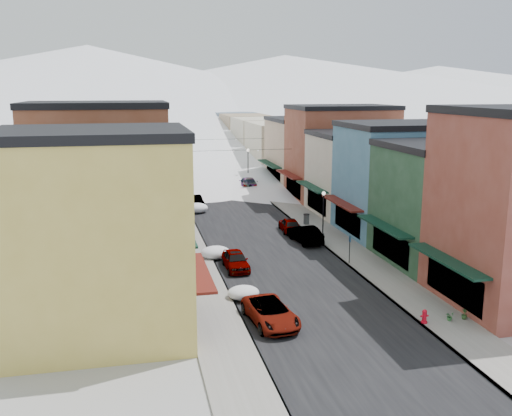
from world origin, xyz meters
name	(u,v)px	position (x,y,z in m)	size (l,w,h in m)	color
ground	(346,341)	(0.00, 0.00, 0.00)	(600.00, 600.00, 0.00)	gray
road	(205,177)	(0.00, 60.00, 0.01)	(10.00, 160.00, 0.01)	black
sidewalk_left	(162,178)	(-6.60, 60.00, 0.07)	(3.20, 160.00, 0.15)	gray
sidewalk_right	(246,175)	(6.60, 60.00, 0.07)	(3.20, 160.00, 0.15)	gray
curb_left	(172,177)	(-5.05, 60.00, 0.07)	(0.10, 160.00, 0.15)	slate
curb_right	(237,175)	(5.05, 60.00, 0.07)	(0.10, 160.00, 0.15)	slate
bldg_l_yellow	(95,234)	(-13.19, 4.00, 5.76)	(11.30, 8.70, 11.50)	gold
bldg_l_cream	(103,218)	(-13.19, 12.50, 4.76)	(11.30, 8.20, 9.50)	beige
bldg_l_brick_near	(100,179)	(-13.69, 20.50, 6.26)	(12.30, 8.20, 12.50)	brown
bldg_l_grayblue	(110,183)	(-13.19, 29.00, 4.51)	(11.30, 9.20, 9.00)	gray
bldg_l_brick_far	(103,162)	(-14.19, 38.00, 5.51)	(13.30, 9.20, 11.00)	maroon
bldg_l_tan	(114,156)	(-13.19, 48.00, 5.01)	(11.30, 11.20, 10.00)	tan
bldg_r_green	(451,203)	(13.19, 12.00, 4.76)	(11.30, 9.20, 9.50)	#20432A
bldg_r_blue	(399,179)	(13.19, 21.00, 5.26)	(11.30, 9.20, 10.50)	teal
bldg_r_cream	(365,173)	(13.69, 30.00, 4.51)	(12.30, 9.20, 9.00)	beige
bldg_r_brick_far	(340,152)	(14.19, 39.00, 5.76)	(13.30, 9.20, 11.50)	brown
bldg_r_tan	(308,152)	(13.19, 49.00, 4.76)	(11.30, 11.20, 9.50)	tan
distant_blocks	(189,138)	(0.00, 83.00, 4.00)	(34.00, 55.00, 8.00)	gray
mountain_ridge	(111,86)	(-19.47, 277.18, 14.36)	(670.00, 340.00, 34.00)	silver
overhead_cables	(216,144)	(0.00, 47.50, 6.20)	(16.40, 15.04, 0.04)	black
car_white_suv	(271,312)	(-3.50, 3.15, 0.70)	(2.33, 5.05, 1.40)	white
car_silver_sedan	(236,260)	(-3.65, 13.67, 0.72)	(1.69, 4.21, 1.43)	#94979C
car_dark_hatch	(195,202)	(-4.07, 37.26, 0.68)	(1.43, 4.11, 1.35)	black
car_silver_wagon	(186,181)	(-3.77, 51.89, 0.75)	(2.09, 5.14, 1.49)	#929599
car_green_sedan	(305,234)	(3.77, 19.87, 0.78)	(1.65, 4.74, 1.56)	black
car_gray_suv	(290,225)	(3.50, 23.90, 0.70)	(1.66, 4.12, 1.40)	gray
car_black_sedan	(248,183)	(4.30, 47.69, 0.81)	(2.27, 5.60, 1.62)	black
car_lane_silver	(205,179)	(-0.94, 52.77, 0.74)	(1.76, 4.37, 1.49)	#9C9FA4
car_lane_white	(212,165)	(2.12, 66.84, 0.77)	(2.55, 5.53, 1.54)	white
fire_hydrant	(424,317)	(5.20, 1.00, 0.53)	(0.48, 0.37, 0.83)	red
parking_sign	(350,247)	(5.20, 12.79, 1.45)	(0.06, 0.30, 2.23)	black
trash_can	(306,219)	(5.83, 25.97, 0.68)	(0.61, 0.61, 1.04)	#4F5254
streetlamp_near	(323,208)	(6.07, 21.64, 2.73)	(0.34, 0.34, 4.08)	black
streetlamp_far	(248,161)	(5.20, 51.93, 3.25)	(0.41, 0.41, 4.91)	black
planter_near	(450,316)	(6.84, 1.00, 0.42)	(0.48, 0.42, 0.53)	#306A34
planter_far	(464,314)	(7.80, 1.00, 0.46)	(0.34, 0.34, 0.61)	#2E4F24
snow_pile_near	(243,292)	(-4.28, 7.48, 0.43)	(2.11, 2.50, 0.89)	white
snow_pile_mid	(215,252)	(-4.73, 16.85, 0.49)	(2.42, 2.69, 1.02)	white
snow_pile_far	(196,208)	(-4.28, 34.38, 0.52)	(2.58, 2.79, 1.09)	white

